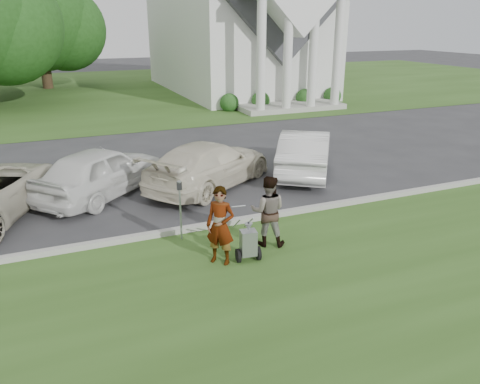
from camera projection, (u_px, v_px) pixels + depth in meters
ground at (252, 231)px, 11.61m from camera, size 120.00×120.00×0.00m
grass_strip at (315, 291)px, 9.01m from camera, size 80.00×7.00×0.01m
church_lawn at (107, 91)px, 35.04m from camera, size 80.00×30.00×0.01m
curb at (244, 220)px, 12.06m from camera, size 80.00×0.18×0.15m
church at (237, 5)px, 32.86m from camera, size 9.19×19.00×24.10m
tree_back at (39, 24)px, 34.57m from camera, size 9.61×7.60×8.89m
striping_cart at (248, 243)px, 10.03m from camera, size 0.56×1.07×0.96m
person_left at (220, 226)px, 9.79m from camera, size 0.74×0.72×1.71m
person_right at (268, 212)px, 10.61m from camera, size 1.01×0.93×1.66m
parking_meter_near at (180, 203)px, 10.84m from camera, size 0.11×0.10×1.47m
car_b at (101, 171)px, 13.72m from camera, size 4.44×4.28×1.50m
car_c at (209, 164)px, 14.54m from camera, size 5.12×4.41×1.41m
car_d at (305, 152)px, 15.82m from camera, size 3.81×4.62×1.48m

